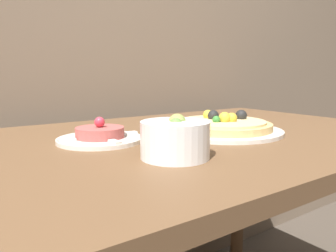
% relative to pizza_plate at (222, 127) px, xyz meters
% --- Properties ---
extents(dining_table, '(1.49, 0.83, 0.79)m').
position_rel_pizza_plate_xyz_m(dining_table, '(-0.18, 0.03, -0.11)').
color(dining_table, brown).
rests_on(dining_table, ground_plane).
extents(pizza_plate, '(0.34, 0.34, 0.06)m').
position_rel_pizza_plate_xyz_m(pizza_plate, '(0.00, 0.00, 0.00)').
color(pizza_plate, silver).
rests_on(pizza_plate, dining_table).
extents(tartare_plate, '(0.21, 0.21, 0.06)m').
position_rel_pizza_plate_xyz_m(tartare_plate, '(-0.33, 0.08, -0.00)').
color(tartare_plate, silver).
rests_on(tartare_plate, dining_table).
extents(small_bowl, '(0.14, 0.14, 0.09)m').
position_rel_pizza_plate_xyz_m(small_bowl, '(-0.27, -0.15, 0.02)').
color(small_bowl, white).
rests_on(small_bowl, dining_table).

